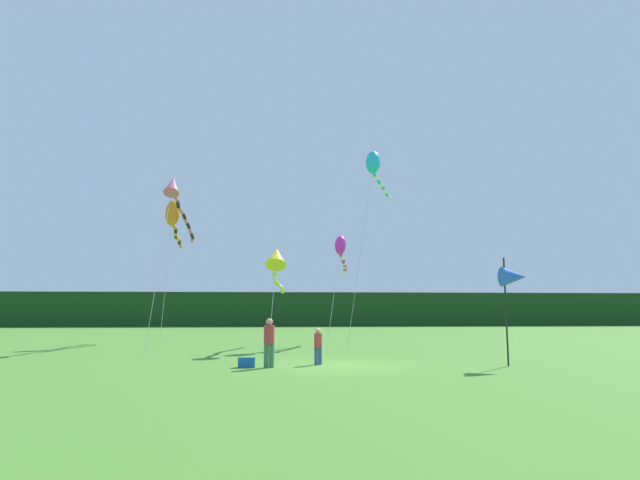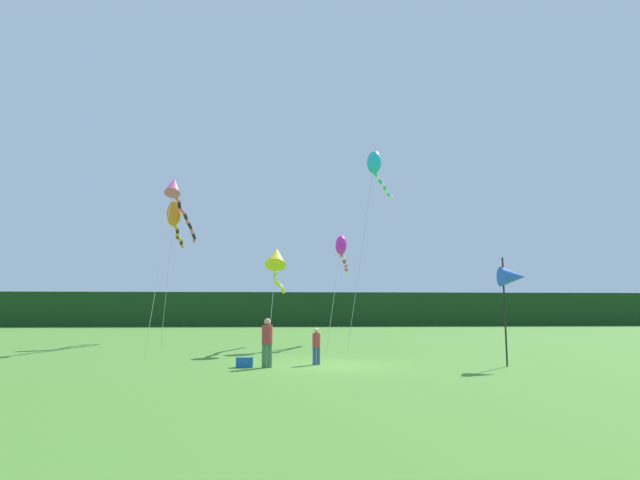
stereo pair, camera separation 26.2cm
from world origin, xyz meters
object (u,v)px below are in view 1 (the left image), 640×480
object	(u,v)px
person_child	(318,344)
kite_magenta	(341,250)
kite_orange	(173,217)
banner_flag_pole	(514,278)
cooler_box	(247,362)
kite_yellow	(276,261)
kite_cyan	(374,165)
person_adult	(269,340)
kite_rainbow	(176,195)

from	to	relation	value
person_child	kite_magenta	distance (m)	10.91
kite_orange	banner_flag_pole	bearing A→B (deg)	-43.70
cooler_box	kite_magenta	xyz separation A→B (m)	(4.54, 10.45, 5.06)
kite_yellow	kite_cyan	size ratio (longest dim) A/B	0.68
banner_flag_pole	kite_orange	world-z (taller)	kite_orange
kite_magenta	person_adult	bearing A→B (deg)	-109.70
kite_rainbow	kite_yellow	xyz separation A→B (m)	(5.71, -4.49, -4.10)
person_adult	banner_flag_pole	xyz separation A→B (m)	(8.62, -0.25, 2.14)
person_adult	kite_orange	bearing A→B (deg)	113.75
person_child	kite_cyan	distance (m)	16.50
kite_cyan	person_child	bearing A→B (deg)	-109.85
person_adult	kite_cyan	size ratio (longest dim) A/B	0.14
cooler_box	kite_rainbow	world-z (taller)	kite_rainbow
person_adult	kite_magenta	size ratio (longest dim) A/B	0.22
kite_orange	kite_magenta	world-z (taller)	kite_orange
kite_rainbow	kite_magenta	xyz separation A→B (m)	(9.28, -0.93, -3.13)
banner_flag_pole	kite_orange	bearing A→B (deg)	136.30
person_adult	kite_rainbow	xyz separation A→B (m)	(-5.50, 11.49, 7.43)
kite_rainbow	kite_yellow	world-z (taller)	kite_rainbow
kite_magenta	kite_cyan	world-z (taller)	kite_cyan
person_child	kite_rainbow	size ratio (longest dim) A/B	0.11
banner_flag_pole	person_child	bearing A→B (deg)	171.00
person_child	kite_orange	xyz separation A→B (m)	(-7.80, 12.94, 6.80)
person_child	cooler_box	world-z (taller)	person_child
kite_orange	person_adult	bearing A→B (deg)	-66.25
banner_flag_pole	kite_orange	xyz separation A→B (m)	(-14.68, 14.02, 4.45)
kite_rainbow	kite_magenta	world-z (taller)	kite_rainbow
person_adult	cooler_box	xyz separation A→B (m)	(-0.76, 0.12, -0.75)
kite_orange	kite_cyan	xyz separation A→B (m)	(12.23, -0.67, 3.31)
person_child	kite_magenta	bearing A→B (deg)	78.13
kite_orange	kite_yellow	distance (m)	9.79
kite_rainbow	kite_cyan	distance (m)	12.04
kite_cyan	kite_magenta	bearing A→B (deg)	-133.13
kite_magenta	banner_flag_pole	bearing A→B (deg)	-65.90
person_adult	banner_flag_pole	world-z (taller)	banner_flag_pole
person_adult	cooler_box	world-z (taller)	person_adult
person_adult	kite_rainbow	size ratio (longest dim) A/B	0.14
person_child	banner_flag_pole	world-z (taller)	banner_flag_pole
person_adult	person_child	world-z (taller)	person_adult
person_adult	banner_flag_pole	size ratio (longest dim) A/B	0.44
kite_orange	kite_cyan	world-z (taller)	kite_cyan
kite_rainbow	kite_cyan	xyz separation A→B (m)	(11.67, 1.61, 2.47)
banner_flag_pole	kite_cyan	distance (m)	15.64
kite_cyan	banner_flag_pole	bearing A→B (deg)	-79.61
person_child	cooler_box	xyz separation A→B (m)	(-2.49, -0.73, -0.55)
person_adult	kite_magenta	xyz separation A→B (m)	(3.78, 10.56, 4.30)
cooler_box	person_child	bearing A→B (deg)	16.23
cooler_box	kite_cyan	world-z (taller)	kite_cyan
cooler_box	kite_orange	world-z (taller)	kite_orange
banner_flag_pole	kite_rainbow	world-z (taller)	kite_rainbow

